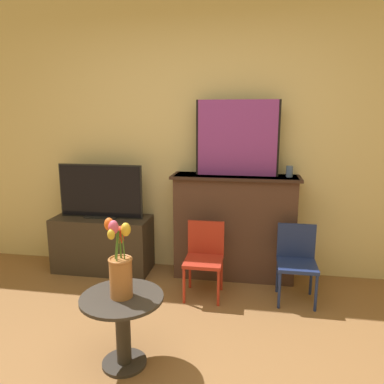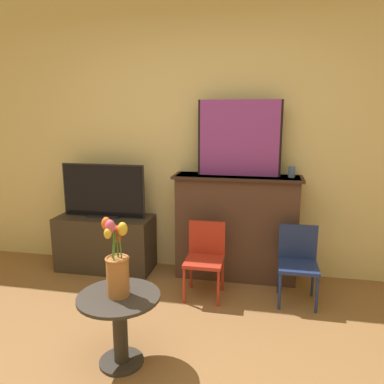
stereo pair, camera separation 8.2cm
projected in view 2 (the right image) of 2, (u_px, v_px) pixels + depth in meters
wall_back at (208, 137)px, 3.67m from camera, size 8.00×0.06×2.70m
fireplace_mantel at (236, 226)px, 3.60m from camera, size 1.20×0.35×1.01m
painting at (239, 138)px, 3.43m from camera, size 0.77×0.03×0.70m
mantel_candle at (292, 172)px, 3.40m from camera, size 0.06×0.06×0.10m
tv_stand at (106, 243)px, 3.84m from camera, size 0.97×0.41×0.56m
tv_monitor at (103, 191)px, 3.73m from camera, size 0.85×0.12×0.54m
chair_red at (205, 254)px, 3.28m from camera, size 0.32×0.32×0.65m
chair_blue at (298, 259)px, 3.17m from camera, size 0.32×0.32×0.65m
side_table at (120, 319)px, 2.36m from camera, size 0.52×0.52×0.47m
vase_tulips at (117, 266)px, 2.29m from camera, size 0.17×0.16×0.50m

